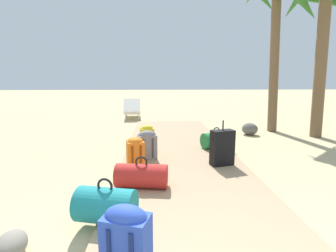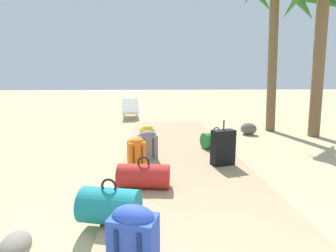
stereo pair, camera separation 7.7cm
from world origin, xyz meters
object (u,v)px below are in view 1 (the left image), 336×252
at_px(palm_tree_far_right, 278,0).
at_px(lounge_chair, 132,110).
at_px(suitcase_black, 222,148).
at_px(duffel_bag_red, 142,176).
at_px(backpack_yellow, 147,136).
at_px(backpack_orange, 135,152).
at_px(duffel_bag_teal, 106,205).
at_px(backpack_grey, 147,144).
at_px(palm_tree_near_right, 327,12).
at_px(backpack_blue, 126,241).
at_px(duffel_bag_green, 216,140).

xyz_separation_m(palm_tree_far_right, lounge_chair, (-4.31, 2.40, -3.31)).
bearing_deg(suitcase_black, duffel_bag_red, -146.44).
bearing_deg(backpack_yellow, backpack_orange, -97.62).
distance_m(duffel_bag_red, lounge_chair, 6.69).
bearing_deg(duffel_bag_red, backpack_orange, 100.00).
height_order(duffel_bag_teal, backpack_orange, backpack_orange).
bearing_deg(duffel_bag_teal, backpack_orange, 83.87).
height_order(backpack_grey, backpack_yellow, backpack_grey).
relative_size(backpack_orange, palm_tree_near_right, 0.13).
xyz_separation_m(backpack_grey, palm_tree_near_right, (4.41, 2.09, 2.78)).
distance_m(backpack_blue, backpack_yellow, 3.57).
relative_size(duffel_bag_red, backpack_yellow, 1.45).
relative_size(duffel_bag_teal, lounge_chair, 0.41).
height_order(backpack_orange, palm_tree_far_right, palm_tree_far_right).
relative_size(backpack_grey, suitcase_black, 0.68).
distance_m(duffel_bag_green, palm_tree_near_right, 4.38).
height_order(backpack_orange, palm_tree_near_right, palm_tree_near_right).
bearing_deg(lounge_chair, backpack_blue, -85.29).
distance_m(backpack_orange, suitcase_black, 1.45).
height_order(duffel_bag_green, backpack_yellow, backpack_yellow).
height_order(backpack_grey, backpack_blue, backpack_blue).
height_order(palm_tree_far_right, lounge_chair, palm_tree_far_right).
height_order(duffel_bag_red, suitcase_black, suitcase_black).
relative_size(duffel_bag_teal, backpack_orange, 1.27).
xyz_separation_m(duffel_bag_teal, suitcase_black, (1.62, 1.71, 0.12)).
bearing_deg(palm_tree_far_right, backpack_grey, -140.08).
distance_m(duffel_bag_teal, backpack_grey, 2.15).
xyz_separation_m(backpack_blue, lounge_chair, (-0.68, 8.27, -0.05)).
bearing_deg(backpack_blue, suitcase_black, 61.95).
height_order(duffel_bag_green, lounge_chair, lounge_chair).
height_order(backpack_orange, lounge_chair, lounge_chair).
height_order(duffel_bag_teal, suitcase_black, suitcase_black).
bearing_deg(duffel_bag_red, palm_tree_near_right, 37.03).
bearing_deg(suitcase_black, backpack_yellow, 140.09).
relative_size(duffel_bag_teal, duffel_bag_red, 0.90).
xyz_separation_m(duffel_bag_red, backpack_blue, (-0.02, -1.62, 0.14)).
distance_m(backpack_grey, lounge_chair, 5.43).
distance_m(backpack_blue, palm_tree_near_right, 7.24).
bearing_deg(duffel_bag_green, lounge_chair, 114.78).
bearing_deg(backpack_blue, lounge_chair, 94.71).
xyz_separation_m(duffel_bag_teal, duffel_bag_green, (1.77, 2.82, -0.02)).
relative_size(duffel_bag_teal, duffel_bag_green, 0.97).
relative_size(backpack_orange, backpack_yellow, 1.03).
relative_size(palm_tree_near_right, lounge_chair, 2.55).
bearing_deg(lounge_chair, backpack_yellow, -81.33).
relative_size(duffel_bag_green, lounge_chair, 0.42).
distance_m(duffel_bag_teal, backpack_blue, 0.83).
xyz_separation_m(backpack_grey, duffel_bag_green, (1.42, 0.70, -0.11)).
bearing_deg(suitcase_black, duffel_bag_green, 81.99).
relative_size(backpack_blue, suitcase_black, 0.75).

